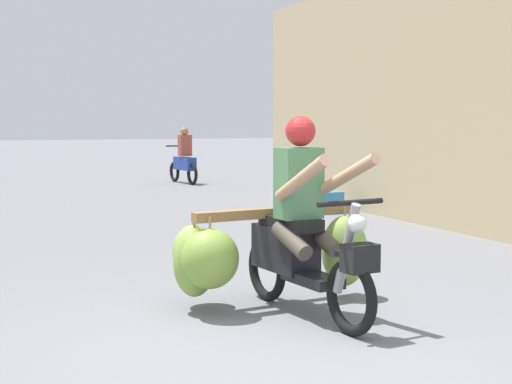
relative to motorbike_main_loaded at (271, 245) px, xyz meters
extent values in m
plane|color=slate|center=(-0.40, -1.24, -0.54)|extent=(120.00, 120.00, 0.00)
torus|color=black|center=(0.24, -0.87, -0.26)|extent=(0.14, 0.57, 0.56)
torus|color=black|center=(0.11, 0.32, -0.26)|extent=(0.14, 0.57, 0.56)
cube|color=black|center=(0.19, -0.38, -0.22)|extent=(0.30, 0.58, 0.08)
cube|color=black|center=(0.14, 0.02, -0.04)|extent=(0.35, 0.67, 0.36)
cube|color=black|center=(0.15, -0.06, 0.18)|extent=(0.33, 0.63, 0.10)
cylinder|color=gray|center=(0.24, -0.81, 0.08)|extent=(0.10, 0.29, 0.69)
cylinder|color=black|center=(0.24, -0.85, 0.42)|extent=(0.56, 0.10, 0.04)
sphere|color=silver|center=(0.25, -0.93, 0.28)|extent=(0.14, 0.14, 0.14)
cube|color=black|center=(0.26, -0.97, 0.04)|extent=(0.26, 0.19, 0.20)
cube|color=black|center=(0.24, -0.87, 0.04)|extent=(0.13, 0.29, 0.04)
cube|color=olive|center=(0.12, 0.17, 0.24)|extent=(1.50, 0.27, 0.08)
cube|color=olive|center=(0.10, 0.35, 0.21)|extent=(1.35, 0.23, 0.06)
ellipsoid|color=#83A746|center=(0.78, 0.17, -0.13)|extent=(0.46, 0.43, 0.62)
cylinder|color=#998459|center=(0.78, 0.17, 0.20)|extent=(0.02, 0.02, 0.10)
ellipsoid|color=#8CB04F|center=(-0.54, 0.38, -0.08)|extent=(0.44, 0.41, 0.45)
cylinder|color=#998459|center=(-0.54, 0.38, 0.18)|extent=(0.02, 0.02, 0.14)
ellipsoid|color=olive|center=(-0.51, 0.02, -0.08)|extent=(0.48, 0.43, 0.48)
cylinder|color=#998459|center=(-0.51, 0.02, 0.19)|extent=(0.02, 0.02, 0.12)
ellipsoid|color=#7FA342|center=(-0.58, 0.19, -0.14)|extent=(0.43, 0.41, 0.56)
cylinder|color=#998459|center=(-0.58, 0.19, 0.18)|extent=(0.02, 0.02, 0.13)
cube|color=#4C7F51|center=(0.16, -0.18, 0.51)|extent=(0.36, 0.26, 0.56)
sphere|color=#B22626|center=(0.17, -0.20, 0.92)|extent=(0.24, 0.24, 0.24)
cylinder|color=tan|center=(0.40, -0.49, 0.57)|extent=(0.22, 0.72, 0.39)
cylinder|color=tan|center=(0.01, -0.54, 0.57)|extent=(0.12, 0.72, 0.39)
cylinder|color=#4C4238|center=(0.32, -0.28, 0.08)|extent=(0.18, 0.45, 0.27)
cylinder|color=#4C4238|center=(0.04, -0.31, 0.08)|extent=(0.18, 0.45, 0.27)
torus|color=black|center=(2.98, 12.81, -0.28)|extent=(0.14, 0.53, 0.52)
torus|color=black|center=(3.11, 11.72, -0.28)|extent=(0.14, 0.53, 0.52)
cube|color=navy|center=(3.06, 12.17, -0.04)|extent=(0.34, 0.92, 0.32)
cylinder|color=black|center=(2.99, 12.76, 0.38)|extent=(0.50, 0.09, 0.04)
cube|color=#994738|center=(3.06, 12.15, 0.41)|extent=(0.32, 0.23, 0.52)
sphere|color=#9E7051|center=(3.06, 12.17, 0.76)|extent=(0.20, 0.20, 0.20)
cube|color=tan|center=(6.28, 4.89, 1.39)|extent=(4.37, 8.49, 3.86)
cube|color=teal|center=(3.46, 5.59, -0.36)|extent=(0.56, 0.40, 0.36)
camera|label=1|loc=(-2.40, -5.41, 0.99)|focal=51.94mm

